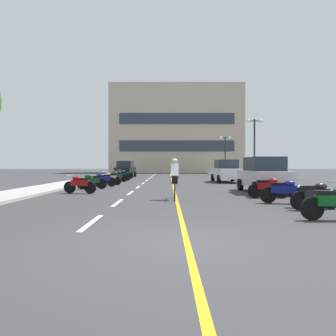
{
  "coord_description": "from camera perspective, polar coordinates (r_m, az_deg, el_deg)",
  "views": [
    {
      "loc": [
        -0.1,
        -5.69,
        1.45
      ],
      "look_at": [
        -0.18,
        20.19,
        1.14
      ],
      "focal_mm": 33.27,
      "sensor_mm": 36.0,
      "label": 1
    }
  ],
  "objects": [
    {
      "name": "motorcycle_3",
      "position": [
        14.01,
        18.06,
        -3.34
      ],
      "size": [
        1.7,
        0.6,
        0.92
      ],
      "color": "black",
      "rests_on": "ground"
    },
    {
      "name": "motorcycle_5",
      "position": [
        18.63,
        -13.61,
        -2.34
      ],
      "size": [
        1.68,
        0.66,
        0.92
      ],
      "color": "black",
      "rests_on": "ground"
    },
    {
      "name": "lane_dash_3",
      "position": [
        19.84,
        -5.32,
        -3.5
      ],
      "size": [
        0.14,
        2.2,
        0.01
      ],
      "primitive_type": "cube",
      "color": "silver",
      "rests_on": "ground"
    },
    {
      "name": "motorcycle_1",
      "position": [
        11.0,
        25.59,
        -4.47
      ],
      "size": [
        1.69,
        0.61,
        0.92
      ],
      "color": "black",
      "rests_on": "ground"
    },
    {
      "name": "street_lamp_mid",
      "position": [
        27.7,
        15.74,
        5.79
      ],
      "size": [
        1.46,
        0.36,
        5.21
      ],
      "color": "black",
      "rests_on": "curb_right"
    },
    {
      "name": "motorcycle_11",
      "position": [
        29.72,
        -8.65,
        -1.21
      ],
      "size": [
        1.7,
        0.6,
        0.92
      ],
      "color": "black",
      "rests_on": "ground"
    },
    {
      "name": "lane_dash_8",
      "position": [
        39.77,
        -2.55,
        -1.4
      ],
      "size": [
        0.14,
        2.2,
        0.01
      ],
      "primitive_type": "cube",
      "color": "silver",
      "rests_on": "ground"
    },
    {
      "name": "motorcycle_4",
      "position": [
        16.03,
        -15.68,
        -2.83
      ],
      "size": [
        1.69,
        0.63,
        0.92
      ],
      "color": "black",
      "rests_on": "ground"
    },
    {
      "name": "parked_car_near",
      "position": [
        16.61,
        17.33,
        -1.18
      ],
      "size": [
        1.99,
        4.23,
        1.82
      ],
      "color": "black",
      "rests_on": "ground"
    },
    {
      "name": "motorcycle_9",
      "position": [
        25.79,
        -9.17,
        -1.49
      ],
      "size": [
        1.68,
        0.64,
        0.92
      ],
      "color": "black",
      "rests_on": "ground"
    },
    {
      "name": "motorcycle_8",
      "position": [
        24.02,
        -10.29,
        -1.65
      ],
      "size": [
        1.64,
        0.78,
        0.92
      ],
      "color": "black",
      "rests_on": "ground"
    },
    {
      "name": "lane_dash_2",
      "position": [
        15.87,
        -6.71,
        -4.54
      ],
      "size": [
        0.14,
        2.2,
        0.01
      ],
      "primitive_type": "cube",
      "color": "silver",
      "rests_on": "ground"
    },
    {
      "name": "parked_car_mid",
      "position": [
        25.61,
        10.78,
        -0.52
      ],
      "size": [
        2.01,
        4.24,
        1.82
      ],
      "color": "black",
      "rests_on": "ground"
    },
    {
      "name": "lane_dash_9",
      "position": [
        43.76,
        -2.3,
        -1.21
      ],
      "size": [
        0.14,
        2.2,
        0.01
      ],
      "primitive_type": "cube",
      "color": "silver",
      "rests_on": "ground"
    },
    {
      "name": "street_lamp_far",
      "position": [
        40.58,
        10.61,
        3.89
      ],
      "size": [
        1.46,
        0.36,
        4.9
      ],
      "color": "black",
      "rests_on": "curb_right"
    },
    {
      "name": "office_building",
      "position": [
        55.46,
        1.68,
        6.87
      ],
      "size": [
        22.31,
        8.97,
        14.86
      ],
      "color": "#BCAD93",
      "rests_on": "ground"
    },
    {
      "name": "motorcycle_6",
      "position": [
        20.57,
        -11.67,
        -2.05
      ],
      "size": [
        1.69,
        0.62,
        0.92
      ],
      "color": "black",
      "rests_on": "ground"
    },
    {
      "name": "motorcycle_0",
      "position": [
        9.14,
        28.28,
        -5.52
      ],
      "size": [
        1.7,
        0.6,
        0.92
      ],
      "color": "black",
      "rests_on": "ground"
    },
    {
      "name": "lane_dash_6",
      "position": [
        31.78,
        -3.24,
        -1.92
      ],
      "size": [
        0.14,
        2.2,
        0.01
      ],
      "primitive_type": "cube",
      "color": "silver",
      "rests_on": "ground"
    },
    {
      "name": "lane_dash_11",
      "position": [
        51.75,
        -1.92,
        -0.92
      ],
      "size": [
        0.14,
        2.2,
        0.01
      ],
      "primitive_type": "cube",
      "color": "silver",
      "rests_on": "ground"
    },
    {
      "name": "centre_line_yellow",
      "position": [
        29.73,
        0.86,
        -2.1
      ],
      "size": [
        0.12,
        66.0,
        0.01
      ],
      "primitive_type": "cube",
      "color": "gold",
      "rests_on": "ground"
    },
    {
      "name": "curb_right",
      "position": [
        30.61,
        13.99,
        -1.94
      ],
      "size": [
        2.4,
        72.0,
        0.12
      ],
      "primitive_type": "cube",
      "color": "#A8A8A3",
      "rests_on": "ground"
    },
    {
      "name": "motorcycle_2",
      "position": [
        12.28,
        20.62,
        -3.91
      ],
      "size": [
        1.7,
        0.6,
        0.92
      ],
      "color": "black",
      "rests_on": "ground"
    },
    {
      "name": "lane_dash_1",
      "position": [
        11.93,
        -9.03,
        -6.27
      ],
      "size": [
        0.14,
        2.2,
        0.01
      ],
      "primitive_type": "cube",
      "color": "silver",
      "rests_on": "ground"
    },
    {
      "name": "cyclist_rider",
      "position": [
        12.8,
        1.42,
        -1.82
      ],
      "size": [
        0.42,
        1.77,
        1.71
      ],
      "color": "black",
      "rests_on": "ground"
    },
    {
      "name": "motorcycle_7",
      "position": [
        22.32,
        -10.36,
        -1.83
      ],
      "size": [
        1.63,
        0.81,
        0.92
      ],
      "color": "black",
      "rests_on": "ground"
    },
    {
      "name": "curb_left",
      "position": [
        30.56,
        -13.25,
        -1.94
      ],
      "size": [
        2.4,
        72.0,
        0.12
      ],
      "primitive_type": "cube",
      "color": "#A8A8A3",
      "rests_on": "ground"
    },
    {
      "name": "parked_car_far",
      "position": [
        35.12,
        -7.62,
        -0.19
      ],
      "size": [
        2.13,
        4.3,
        1.82
      ],
      "color": "black",
      "rests_on": "ground"
    },
    {
      "name": "lane_dash_0",
      "position": [
        8.06,
        -13.66,
        -9.66
      ],
      "size": [
        0.14,
        2.2,
        0.01
      ],
      "primitive_type": "cube",
      "color": "silver",
      "rests_on": "ground"
    },
    {
      "name": "lane_dash_7",
      "position": [
        35.77,
        -2.86,
        -1.63
      ],
      "size": [
        0.14,
        2.2,
        0.01
      ],
      "primitive_type": "cube",
      "color": "silver",
      "rests_on": "ground"
    },
    {
      "name": "motorcycle_12",
      "position": [
        31.61,
        -7.7,
        -1.09
      ],
      "size": [
        1.69,
        0.6,
        0.92
      ],
      "color": "black",
      "rests_on": "ground"
    },
    {
      "name": "motorcycle_10",
      "position": [
        27.63,
        -8.44,
        -1.35
      ],
      "size": [
        1.66,
        0.75,
        0.92
      ],
      "color": "black",
      "rests_on": "ground"
    },
    {
      "name": "lane_dash_5",
      "position": [
        27.8,
        -3.74,
        -2.3
      ],
      "size": [
        0.14,
        2.2,
        0.01
      ],
      "primitive_type": "cube",
      "color": "silver",
      "rests_on": "ground"
    },
    {
      "name": "lane_dash_4",
      "position": [
        23.81,
        -4.4,
        -2.8
      ],
      "size": [
        0.14,
        2.2,
        0.01
      ],
      "primitive_type": "cube",
      "color": "silver",
      "rests_on": "ground"
    },
    {
      "name": "ground_plane",
      "position": [
        26.73,
        0.4,
        -2.42
      ],
      "size": [
        140.0,
        140.0,
        0.0
      ],
      "primitive_type": "plane",
      "color": "#38383A"
    },
    {
      "name": "lane_dash_10",
      "position": [
        47.75,
        -2.09,
        -1.05
      ],
      "size": [
        0.14,
        2.2,
        0.01
      ],
      "primitive_type": "cube",
      "color": "silver",
      "rests_on": "ground"
    }
  ]
}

